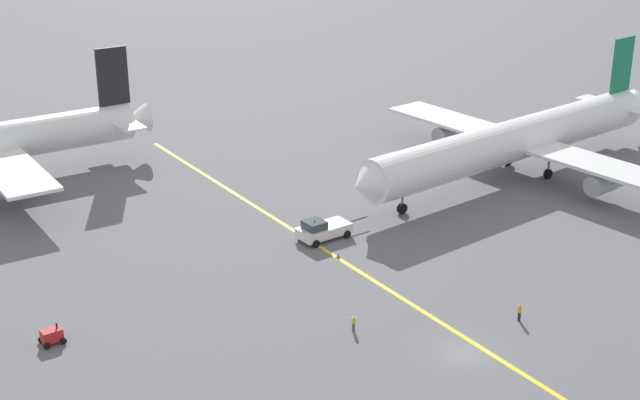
# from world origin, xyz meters

# --- Properties ---
(ground_plane) EXTENTS (600.00, 600.00, 0.00)m
(ground_plane) POSITION_xyz_m (0.00, 0.00, 0.00)
(ground_plane) COLOR slate
(taxiway_stripe) EXTENTS (9.55, 119.70, 0.01)m
(taxiway_stripe) POSITION_xyz_m (1.16, 10.00, 0.00)
(taxiway_stripe) COLOR yellow
(taxiway_stripe) RESTS_ON ground
(airliner_being_pushed) EXTENTS (55.38, 46.73, 15.81)m
(airliner_being_pushed) POSITION_xyz_m (33.52, 32.89, 5.06)
(airliner_being_pushed) COLOR white
(airliner_being_pushed) RESTS_ON ground
(pushback_tug) EXTENTS (9.40, 3.79, 2.76)m
(pushback_tug) POSITION_xyz_m (1.27, 27.50, 1.17)
(pushback_tug) COLOR white
(pushback_tug) RESTS_ON ground
(gse_gpu_cart_small) EXTENTS (2.27, 1.83, 1.90)m
(gse_gpu_cart_small) POSITION_xyz_m (-31.13, 19.26, 0.79)
(gse_gpu_cart_small) COLOR red
(gse_gpu_cart_small) RESTS_ON ground
(ground_crew_marshaller_foreground) EXTENTS (0.36, 0.50, 1.60)m
(ground_crew_marshaller_foreground) POSITION_xyz_m (-6.39, 8.07, 0.83)
(ground_crew_marshaller_foreground) COLOR #4C4C51
(ground_crew_marshaller_foreground) RESTS_ON ground
(ground_crew_wing_walker_right) EXTENTS (0.36, 0.36, 1.76)m
(ground_crew_wing_walker_right) POSITION_xyz_m (8.15, 2.08, 0.92)
(ground_crew_wing_walker_right) COLOR black
(ground_crew_wing_walker_right) RESTS_ON ground
(traffic_cone_wingtip_starboard) EXTENTS (0.44, 0.44, 0.60)m
(traffic_cone_wingtip_starboard) POSITION_xyz_m (0.31, 22.33, 0.28)
(traffic_cone_wingtip_starboard) COLOR orange
(traffic_cone_wingtip_starboard) RESTS_ON ground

